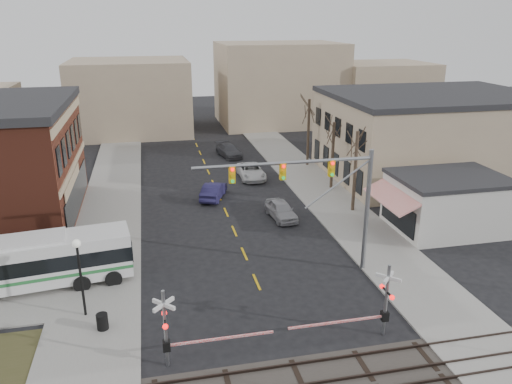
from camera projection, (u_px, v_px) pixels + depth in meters
ground at (264, 299)px, 29.00m from camera, size 160.00×160.00×0.00m
sidewalk_west at (113, 196)px, 45.51m from camera, size 5.00×60.00×0.12m
sidewalk_east at (311, 182)px, 49.33m from camera, size 5.00×60.00×0.12m
tan_building at (431, 135)px, 50.46m from camera, size 20.30×15.30×8.50m
awning_shop at (447, 203)px, 37.95m from camera, size 9.74×6.20×4.30m
tree_east_a at (355, 172)px, 41.02m from camera, size 0.28×0.28×6.75m
tree_east_b at (333, 155)px, 46.69m from camera, size 0.28×0.28×6.30m
tree_east_c at (308, 133)px, 53.96m from camera, size 0.28×0.28×7.20m
transit_bus at (25, 263)px, 29.42m from camera, size 12.44×4.21×3.14m
traffic_signal_mast at (323, 188)px, 29.97m from camera, size 10.94×0.30×8.00m
rr_crossing_west at (175, 328)px, 22.89m from camera, size 5.60×1.36×4.00m
rr_crossing_east at (378, 302)px, 25.02m from camera, size 5.60×1.36×4.00m
street_lamp at (79, 262)px, 26.19m from camera, size 0.44×0.44×4.50m
trash_bin at (102, 322)px, 25.88m from camera, size 0.60×0.60×0.86m
car_a at (281, 210)px, 40.46m from camera, size 2.10×4.38×1.44m
car_b at (214, 191)px, 44.91m from camera, size 3.07×4.71×1.47m
car_c at (251, 171)px, 50.63m from camera, size 2.42×5.20×1.44m
car_d at (229, 151)px, 58.66m from camera, size 2.93×5.10×1.39m
pedestrian_near at (122, 260)px, 31.78m from camera, size 0.52×0.64×1.52m
pedestrian_far at (82, 253)px, 32.43m from camera, size 1.04×0.94×1.73m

